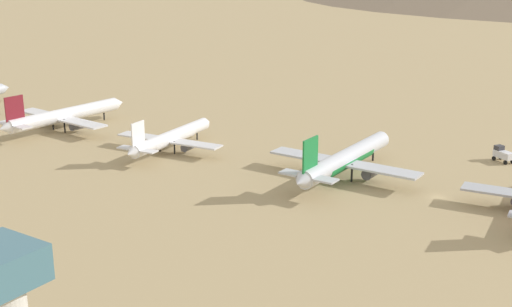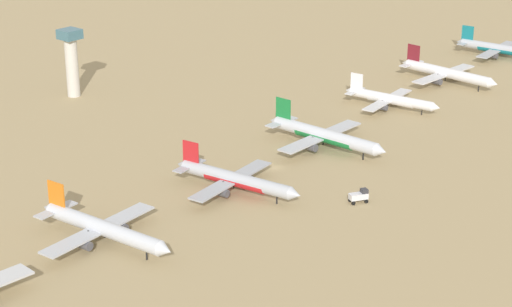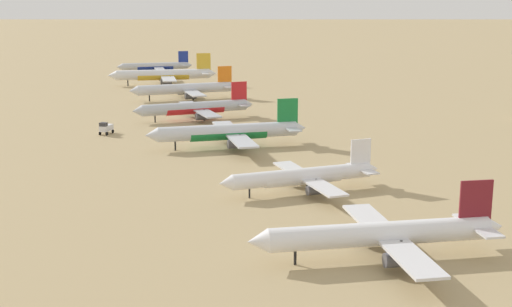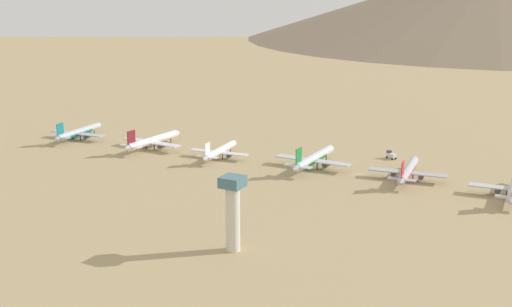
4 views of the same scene
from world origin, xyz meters
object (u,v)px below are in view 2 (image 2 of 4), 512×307
(parked_jet_2, at_px, (102,228))
(parked_jet_4, at_px, (324,136))
(parked_jet_7, at_px, (500,49))
(control_tower, at_px, (71,59))
(parked_jet_3, at_px, (235,179))
(parked_jet_6, at_px, (446,73))
(parked_jet_5, at_px, (390,99))
(service_truck, at_px, (359,196))

(parked_jet_2, height_order, parked_jet_4, parked_jet_4)
(parked_jet_7, distance_m, control_tower, 183.75)
(parked_jet_3, relative_size, parked_jet_7, 1.03)
(parked_jet_6, height_order, control_tower, control_tower)
(parked_jet_7, bearing_deg, parked_jet_5, -88.49)
(parked_jet_2, distance_m, parked_jet_4, 91.13)
(parked_jet_4, bearing_deg, parked_jet_5, 97.19)
(parked_jet_5, distance_m, parked_jet_7, 90.61)
(parked_jet_5, bearing_deg, service_truck, -62.85)
(parked_jet_4, height_order, parked_jet_7, parked_jet_4)
(parked_jet_4, xyz_separation_m, parked_jet_6, (-6.50, 89.65, -0.13))
(parked_jet_6, xyz_separation_m, control_tower, (-99.17, -106.19, 10.23))
(parked_jet_4, bearing_deg, parked_jet_3, -87.58)
(parked_jet_2, xyz_separation_m, parked_jet_5, (-4.13, 139.60, -0.67))
(parked_jet_5, xyz_separation_m, control_tower, (-99.55, -65.03, 10.89))
(parked_jet_4, bearing_deg, parked_jet_7, 93.50)
(parked_jet_4, height_order, control_tower, control_tower)
(service_truck, xyz_separation_m, control_tower, (-138.63, 11.19, 12.47))
(parked_jet_5, height_order, parked_jet_6, parked_jet_6)
(parked_jet_7, bearing_deg, parked_jet_6, -87.68)
(parked_jet_2, xyz_separation_m, parked_jet_7, (-6.51, 230.18, -0.34))
(parked_jet_3, distance_m, parked_jet_5, 93.98)
(parked_jet_3, xyz_separation_m, parked_jet_4, (-1.91, 45.14, 0.34))
(parked_jet_5, relative_size, control_tower, 1.48)
(parked_jet_2, height_order, parked_jet_5, parked_jet_2)
(parked_jet_3, height_order, parked_jet_6, parked_jet_6)
(parked_jet_5, bearing_deg, parked_jet_6, 90.53)
(parked_jet_3, relative_size, control_tower, 1.66)
(parked_jet_5, distance_m, parked_jet_6, 41.17)
(parked_jet_2, distance_m, parked_jet_7, 230.27)
(parked_jet_6, relative_size, control_tower, 1.72)
(parked_jet_5, height_order, service_truck, parked_jet_5)
(parked_jet_2, xyz_separation_m, control_tower, (-103.68, 74.58, 10.22))
(parked_jet_2, bearing_deg, service_truck, 61.13)
(parked_jet_3, distance_m, control_tower, 111.81)
(parked_jet_2, relative_size, parked_jet_4, 0.97)
(parked_jet_4, relative_size, parked_jet_7, 1.11)
(parked_jet_3, relative_size, parked_jet_4, 0.93)
(parked_jet_3, bearing_deg, parked_jet_4, 92.42)
(parked_jet_6, bearing_deg, parked_jet_5, -89.47)
(parked_jet_4, distance_m, parked_jet_7, 139.33)
(parked_jet_3, relative_size, service_truck, 7.51)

